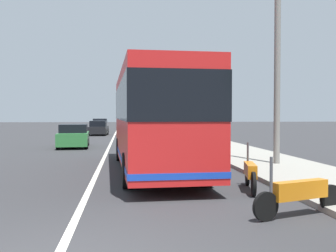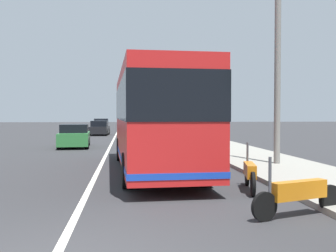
{
  "view_description": "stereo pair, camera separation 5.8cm",
  "coord_description": "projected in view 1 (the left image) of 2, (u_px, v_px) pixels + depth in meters",
  "views": [
    {
      "loc": [
        -5.18,
        -0.95,
        2.04
      ],
      "look_at": [
        8.4,
        -2.5,
        1.65
      ],
      "focal_mm": 41.47,
      "sensor_mm": 36.0,
      "label": 1
    },
    {
      "loc": [
        -5.19,
        -1.01,
        2.04
      ],
      "look_at": [
        8.4,
        -2.5,
        1.65
      ],
      "focal_mm": 41.47,
      "sensor_mm": 36.0,
      "label": 2
    }
  ],
  "objects": [
    {
      "name": "utility_pole",
      "position": [
        277.0,
        64.0,
        15.17
      ],
      "size": [
        0.24,
        0.24,
        8.1
      ],
      "primitive_type": "cylinder",
      "color": "slate",
      "rests_on": "ground"
    },
    {
      "name": "motorcycle_mid_row",
      "position": [
        299.0,
        193.0,
        7.78
      ],
      "size": [
        0.83,
        2.21,
        1.24
      ],
      "rotation": [
        0.0,
        0.0,
        1.9
      ],
      "color": "black",
      "rests_on": "ground"
    },
    {
      "name": "car_behind_bus",
      "position": [
        98.0,
        128.0,
        39.35
      ],
      "size": [
        3.98,
        1.95,
        1.46
      ],
      "rotation": [
        0.0,
        0.0,
        3.1
      ],
      "color": "black",
      "rests_on": "ground"
    },
    {
      "name": "sidewalk_curb",
      "position": [
        270.0,
        163.0,
        15.81
      ],
      "size": [
        110.0,
        3.6,
        0.14
      ],
      "primitive_type": "cube",
      "color": "gray",
      "rests_on": "ground"
    },
    {
      "name": "motorcycle_angled",
      "position": [
        250.0,
        173.0,
        10.48
      ],
      "size": [
        2.09,
        0.53,
        1.26
      ],
      "rotation": [
        0.0,
        0.0,
        -0.21
      ],
      "color": "black",
      "rests_on": "ground"
    },
    {
      "name": "coach_bus",
      "position": [
        154.0,
        115.0,
        14.17
      ],
      "size": [
        10.52,
        2.95,
        3.54
      ],
      "rotation": [
        0.0,
        0.0,
        0.04
      ],
      "color": "red",
      "rests_on": "ground"
    },
    {
      "name": "car_ahead_same_lane",
      "position": [
        100.0,
        126.0,
        47.48
      ],
      "size": [
        4.15,
        1.92,
        1.61
      ],
      "rotation": [
        0.0,
        0.0,
        3.16
      ],
      "color": "silver",
      "rests_on": "ground"
    },
    {
      "name": "car_oncoming",
      "position": [
        138.0,
        128.0,
        40.79
      ],
      "size": [
        4.08,
        1.95,
        1.47
      ],
      "rotation": [
        0.0,
        0.0,
        -0.05
      ],
      "color": "gold",
      "rests_on": "ground"
    },
    {
      "name": "lane_divider_line",
      "position": [
        99.0,
        168.0,
        15.03
      ],
      "size": [
        110.0,
        0.16,
        0.01
      ],
      "primitive_type": "cube",
      "color": "silver",
      "rests_on": "ground"
    },
    {
      "name": "car_side_street",
      "position": [
        74.0,
        136.0,
        24.57
      ],
      "size": [
        4.44,
        2.1,
        1.46
      ],
      "rotation": [
        0.0,
        0.0,
        3.21
      ],
      "color": "#2D7238",
      "rests_on": "ground"
    }
  ]
}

